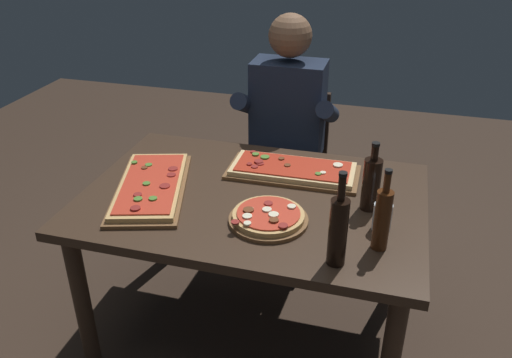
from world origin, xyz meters
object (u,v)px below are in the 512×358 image
Objects in this scene: pizza_rectangular_front at (293,170)px; pizza_round_far at (268,217)px; oil_bottle_amber at (382,218)px; tumbler_near_camera at (382,219)px; pizza_rectangular_left at (151,186)px; vinegar_bottle_green at (338,230)px; wine_bottle_dark at (371,183)px; diner_chair at (289,161)px; dining_table at (253,215)px; seated_diner at (286,128)px.

pizza_rectangular_front is 0.41m from pizza_round_far.
oil_bottle_amber is at bearing -48.50° from pizza_rectangular_front.
pizza_rectangular_front is at bearing 140.00° from tumbler_near_camera.
vinegar_bottle_green is (0.82, -0.29, 0.11)m from pizza_rectangular_left.
pizza_round_far is 0.42m from wine_bottle_dark.
pizza_rectangular_left is at bearing -113.11° from diner_chair.
oil_bottle_amber is 2.91× the size of tumbler_near_camera.
tumbler_near_camera reaches higher than dining_table.
pizza_rectangular_left is 1.90× the size of vinegar_bottle_green.
vinegar_bottle_green is 0.29m from tumbler_near_camera.
pizza_rectangular_left is 2.15× the size of pizza_round_far.
pizza_rectangular_front is 0.62m from oil_bottle_amber.
seated_diner is at bearing 92.01° from dining_table.
seated_diner reaches higher than wine_bottle_dark.
dining_table is 1.61× the size of diner_chair.
dining_table is 2.39× the size of pizza_rectangular_front.
seated_diner reaches higher than oil_bottle_amber.
tumbler_near_camera is at bearing -2.35° from pizza_rectangular_left.
seated_diner is at bearing -90.00° from diner_chair.
vinegar_bottle_green is (-0.13, -0.13, 0.01)m from oil_bottle_amber.
diner_chair is (-0.15, 0.63, -0.27)m from pizza_rectangular_front.
dining_table is 0.24m from pizza_round_far.
pizza_rectangular_left is at bearing 177.65° from tumbler_near_camera.
wine_bottle_dark is 0.92× the size of oil_bottle_amber.
vinegar_bottle_green reaches higher than wine_bottle_dark.
diner_chair is (-0.03, 0.86, -0.16)m from dining_table.
dining_table is 0.28m from pizza_rectangular_front.
seated_diner is (-0.55, 0.85, -0.04)m from tumbler_near_camera.
oil_bottle_amber is 0.14m from tumbler_near_camera.
pizza_rectangular_left is at bearing -169.90° from dining_table.
dining_table is 1.05× the size of seated_diner.
pizza_rectangular_front is at bearing 114.86° from vinegar_bottle_green.
dining_table is at bearing 167.77° from tumbler_near_camera.
pizza_rectangular_front is 0.70m from diner_chair.
dining_table is 0.74m from seated_diner.
tumbler_near_camera is (0.95, -0.04, 0.03)m from pizza_rectangular_left.
seated_diner is (0.40, 0.81, -0.02)m from pizza_rectangular_left.
oil_bottle_amber is 0.35× the size of diner_chair.
tumbler_near_camera is (-0.00, 0.12, -0.08)m from oil_bottle_amber.
dining_table is at bearing 137.38° from vinegar_bottle_green.
seated_diner reaches higher than pizza_round_far.
oil_bottle_amber is at bearing -9.44° from pizza_rectangular_left.
diner_chair is (-0.55, 0.97, -0.30)m from tumbler_near_camera.
pizza_rectangular_front is 0.44× the size of seated_diner.
wine_bottle_dark is at bearing -29.98° from pizza_rectangular_front.
diner_chair is (-0.14, 1.03, -0.27)m from pizza_round_far.
pizza_rectangular_left is 0.55m from pizza_round_far.
pizza_round_far is 0.23× the size of seated_diner.
dining_table is at bearing 122.20° from pizza_round_far.
dining_table is 0.87m from diner_chair.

